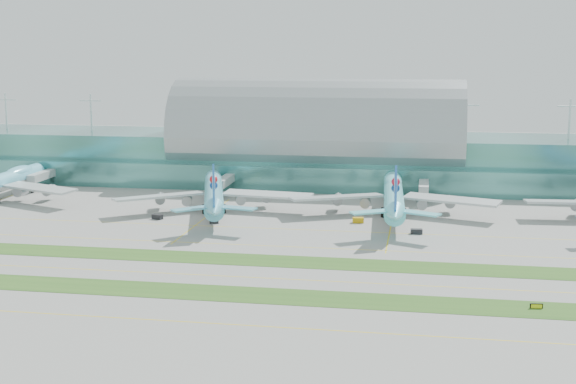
% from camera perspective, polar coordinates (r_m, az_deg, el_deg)
% --- Properties ---
extents(ground, '(700.00, 700.00, 0.00)m').
position_cam_1_polar(ground, '(212.38, -2.51, -5.00)').
color(ground, gray).
rests_on(ground, ground).
extents(terminal, '(340.00, 69.10, 36.00)m').
position_cam_1_polar(terminal, '(334.47, 2.13, 3.10)').
color(terminal, '#3D7A75').
rests_on(terminal, ground).
extents(grass_strip_near, '(420.00, 12.00, 0.08)m').
position_cam_1_polar(grass_strip_near, '(186.20, -4.33, -7.22)').
color(grass_strip_near, '#2D591E').
rests_on(grass_strip_near, ground).
extents(grass_strip_far, '(420.00, 12.00, 0.08)m').
position_cam_1_polar(grass_strip_far, '(214.25, -2.39, -4.85)').
color(grass_strip_far, '#2D591E').
rests_on(grass_strip_far, ground).
extents(taxiline_a, '(420.00, 0.35, 0.01)m').
position_cam_1_polar(taxiline_a, '(167.89, -6.00, -9.23)').
color(taxiline_a, yellow).
rests_on(taxiline_a, ground).
extents(taxiline_b, '(420.00, 0.35, 0.01)m').
position_cam_1_polar(taxiline_b, '(199.23, -3.36, -6.04)').
color(taxiline_b, yellow).
rests_on(taxiline_b, ground).
extents(taxiline_c, '(420.00, 0.35, 0.01)m').
position_cam_1_polar(taxiline_c, '(229.42, -1.56, -3.84)').
color(taxiline_c, yellow).
rests_on(taxiline_c, ground).
extents(taxiline_d, '(420.00, 0.35, 0.01)m').
position_cam_1_polar(taxiline_d, '(250.44, -0.58, -2.63)').
color(taxiline_d, yellow).
rests_on(taxiline_d, ground).
extents(airliner_b, '(66.30, 76.65, 21.45)m').
position_cam_1_polar(airliner_b, '(277.67, -5.31, -0.00)').
color(airliner_b, '#5FBBD3').
rests_on(airliner_b, ground).
extents(airliner_c, '(70.52, 80.12, 22.05)m').
position_cam_1_polar(airliner_c, '(272.62, 7.52, -0.20)').
color(airliner_c, '#6FE6F4').
rests_on(airliner_c, ground).
extents(gse_c, '(3.82, 2.84, 1.61)m').
position_cam_1_polar(gse_c, '(267.58, -9.27, -1.75)').
color(gse_c, black).
rests_on(gse_c, ground).
extents(gse_d, '(3.33, 2.56, 1.28)m').
position_cam_1_polar(gse_d, '(259.14, -5.28, -2.09)').
color(gse_d, black).
rests_on(gse_d, ground).
extents(gse_e, '(3.78, 2.59, 1.73)m').
position_cam_1_polar(gse_e, '(259.66, 5.01, -2.01)').
color(gse_e, '#C8960B').
rests_on(gse_e, ground).
extents(gse_f, '(3.64, 2.16, 1.48)m').
position_cam_1_polar(gse_f, '(246.72, 9.13, -2.78)').
color(gse_f, black).
rests_on(gse_f, ground).
extents(taxiway_sign_east, '(2.80, 0.59, 1.18)m').
position_cam_1_polar(taxiway_sign_east, '(183.41, 17.25, -7.76)').
color(taxiway_sign_east, black).
rests_on(taxiway_sign_east, ground).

